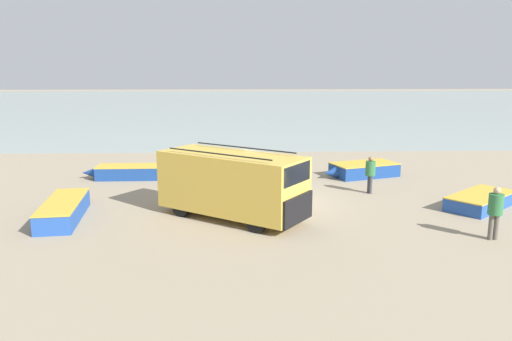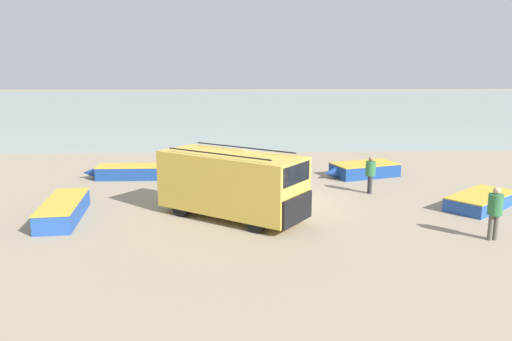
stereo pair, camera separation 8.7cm
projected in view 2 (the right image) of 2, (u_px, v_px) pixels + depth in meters
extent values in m
plane|color=gray|center=(275.00, 202.00, 20.41)|extent=(200.00, 200.00, 0.00)
cube|color=#99A89E|center=(249.00, 105.00, 71.27)|extent=(120.00, 80.00, 0.01)
cube|color=gold|center=(231.00, 182.00, 18.02)|extent=(5.57, 4.79, 2.09)
cube|color=black|center=(297.00, 210.00, 16.65)|extent=(1.18, 1.59, 0.94)
cube|color=#1E232D|center=(296.00, 174.00, 16.45)|extent=(1.10, 1.50, 0.67)
cylinder|color=black|center=(283.00, 209.00, 18.04)|extent=(0.73, 0.61, 0.74)
cylinder|color=black|center=(256.00, 222.00, 16.58)|extent=(0.73, 0.61, 0.74)
cylinder|color=black|center=(211.00, 196.00, 19.85)|extent=(0.73, 0.61, 0.74)
cylinder|color=black|center=(181.00, 206.00, 18.39)|extent=(0.73, 0.61, 0.74)
cylinder|color=black|center=(244.00, 148.00, 18.43)|extent=(3.62, 2.60, 0.05)
cylinder|color=black|center=(217.00, 154.00, 17.13)|extent=(3.62, 2.60, 0.05)
cube|color=#234CA3|center=(481.00, 201.00, 19.54)|extent=(3.45, 3.25, 0.50)
cone|color=#234CA3|center=(502.00, 193.00, 20.84)|extent=(0.86, 0.83, 0.48)
cube|color=gold|center=(481.00, 197.00, 19.50)|extent=(1.04, 1.19, 0.05)
cube|color=gold|center=(481.00, 195.00, 19.48)|extent=(3.49, 3.28, 0.04)
cube|color=navy|center=(133.00, 172.00, 24.64)|extent=(3.43, 1.33, 0.61)
cone|color=navy|center=(90.00, 173.00, 24.54)|extent=(0.76, 0.59, 0.58)
cube|color=gold|center=(133.00, 167.00, 24.59)|extent=(0.21, 1.19, 0.05)
cube|color=gold|center=(133.00, 166.00, 24.57)|extent=(3.47, 1.34, 0.04)
cube|color=#234CA3|center=(63.00, 210.00, 18.06)|extent=(1.67, 3.92, 0.65)
cone|color=#234CA3|center=(76.00, 194.00, 20.30)|extent=(0.71, 0.90, 0.62)
cube|color=gold|center=(63.00, 203.00, 18.01)|extent=(1.14, 0.33, 0.05)
cube|color=gold|center=(63.00, 201.00, 17.99)|extent=(1.69, 3.96, 0.04)
cube|color=#234CA3|center=(249.00, 170.00, 25.19)|extent=(3.80, 2.62, 0.58)
cone|color=#234CA3|center=(290.00, 173.00, 24.43)|extent=(0.94, 0.81, 0.55)
cube|color=gold|center=(249.00, 166.00, 25.14)|extent=(0.66, 1.22, 0.05)
cube|color=gold|center=(249.00, 164.00, 25.13)|extent=(3.84, 2.65, 0.04)
cube|color=navy|center=(365.00, 170.00, 25.14)|extent=(3.54, 2.63, 0.62)
cone|color=navy|center=(331.00, 173.00, 24.47)|extent=(0.85, 0.79, 0.59)
cube|color=gold|center=(365.00, 165.00, 25.09)|extent=(0.69, 1.54, 0.05)
cube|color=gold|center=(365.00, 163.00, 25.07)|extent=(3.58, 2.65, 0.04)
cylinder|color=#5B564C|center=(496.00, 227.00, 15.87)|extent=(0.16, 0.16, 0.84)
cylinder|color=#5B564C|center=(490.00, 227.00, 15.86)|extent=(0.16, 0.16, 0.84)
cylinder|color=#2D6B3D|center=(495.00, 205.00, 15.71)|extent=(0.46, 0.46, 0.67)
sphere|color=tan|center=(497.00, 191.00, 15.61)|extent=(0.23, 0.23, 0.23)
cylinder|color=#38383D|center=(371.00, 185.00, 21.63)|extent=(0.15, 0.15, 0.79)
cylinder|color=#38383D|center=(369.00, 184.00, 21.79)|extent=(0.15, 0.15, 0.79)
cylinder|color=#2D6B3D|center=(371.00, 168.00, 21.56)|extent=(0.43, 0.43, 0.63)
sphere|color=#8C664C|center=(371.00, 159.00, 21.47)|extent=(0.21, 0.21, 0.21)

